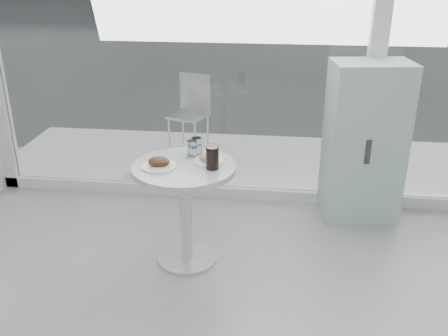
# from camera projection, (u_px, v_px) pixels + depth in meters

# --- Properties ---
(room_shell) EXTENTS (6.00, 6.00, 6.00)m
(room_shell) POSITION_uv_depth(u_px,v_px,m) (175.00, 118.00, 0.68)
(room_shell) COLOR white
(room_shell) RESTS_ON ground
(storefront) EXTENTS (5.00, 0.14, 3.00)m
(storefront) POSITION_uv_depth(u_px,v_px,m) (277.00, 7.00, 4.00)
(storefront) COLOR white
(storefront) RESTS_ON ground
(main_table) EXTENTS (0.72, 0.72, 0.77)m
(main_table) POSITION_uv_depth(u_px,v_px,m) (185.00, 194.00, 3.52)
(main_table) COLOR silver
(main_table) RESTS_ON ground
(patio_deck) EXTENTS (5.60, 1.60, 0.05)m
(patio_deck) POSITION_uv_depth(u_px,v_px,m) (265.00, 162.00, 5.41)
(patio_deck) COLOR white
(patio_deck) RESTS_ON ground
(street) EXTENTS (40.00, 24.00, 0.00)m
(street) POSITION_uv_depth(u_px,v_px,m) (280.00, 22.00, 16.54)
(street) COLOR #3C3C3C
(street) RESTS_ON ground
(mint_cabinet) EXTENTS (0.67, 0.50, 1.34)m
(mint_cabinet) POSITION_uv_depth(u_px,v_px,m) (364.00, 143.00, 4.13)
(mint_cabinet) COLOR #8AB0A1
(mint_cabinet) RESTS_ON ground
(patio_chair) EXTENTS (0.47, 0.47, 0.86)m
(patio_chair) POSITION_uv_depth(u_px,v_px,m) (191.00, 108.00, 5.49)
(patio_chair) COLOR silver
(patio_chair) RESTS_ON patio_deck
(car_white) EXTENTS (4.88, 2.53, 1.59)m
(car_white) POSITION_uv_depth(u_px,v_px,m) (265.00, 2.00, 14.65)
(car_white) COLOR silver
(car_white) RESTS_ON street
(car_silver) EXTENTS (4.03, 1.80, 1.29)m
(car_silver) POSITION_uv_depth(u_px,v_px,m) (366.00, 5.00, 15.44)
(car_silver) COLOR #A5A7AC
(car_silver) RESTS_ON street
(plate_fritter) EXTENTS (0.24, 0.24, 0.07)m
(plate_fritter) POSITION_uv_depth(u_px,v_px,m) (159.00, 163.00, 3.39)
(plate_fritter) COLOR white
(plate_fritter) RESTS_ON main_table
(plate_donut) EXTENTS (0.21, 0.21, 0.05)m
(plate_donut) POSITION_uv_depth(u_px,v_px,m) (208.00, 159.00, 3.48)
(plate_donut) COLOR white
(plate_donut) RESTS_ON main_table
(water_tumbler_a) EXTENTS (0.07, 0.07, 0.12)m
(water_tumbler_a) POSITION_uv_depth(u_px,v_px,m) (192.00, 150.00, 3.56)
(water_tumbler_a) COLOR white
(water_tumbler_a) RESTS_ON main_table
(water_tumbler_b) EXTENTS (0.08, 0.08, 0.12)m
(water_tumbler_b) POSITION_uv_depth(u_px,v_px,m) (197.00, 147.00, 3.61)
(water_tumbler_b) COLOR white
(water_tumbler_b) RESTS_ON main_table
(cola_glass) EXTENTS (0.09, 0.09, 0.17)m
(cola_glass) POSITION_uv_depth(u_px,v_px,m) (212.00, 157.00, 3.35)
(cola_glass) COLOR white
(cola_glass) RESTS_ON main_table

